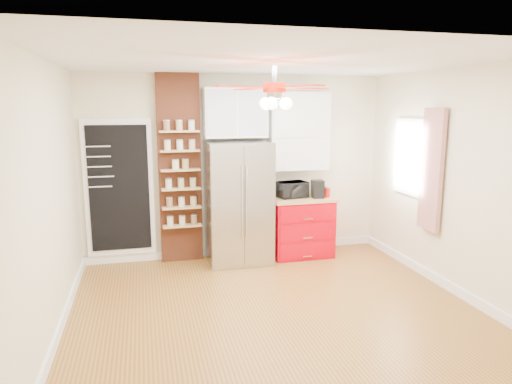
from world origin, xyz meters
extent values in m
plane|color=#9A6627|center=(0.00, 0.00, 0.00)|extent=(4.50, 4.50, 0.00)
plane|color=white|center=(0.00, 0.00, 2.70)|extent=(4.50, 4.50, 0.00)
cube|color=beige|center=(0.00, 2.00, 1.35)|extent=(4.50, 0.02, 2.70)
cube|color=beige|center=(0.00, -2.00, 1.35)|extent=(4.50, 0.02, 2.70)
cube|color=beige|center=(-2.25, 0.00, 1.35)|extent=(0.02, 4.00, 2.70)
cube|color=beige|center=(2.25, 0.00, 1.35)|extent=(0.02, 4.00, 2.70)
cube|color=white|center=(-1.70, 1.97, 1.10)|extent=(0.95, 0.04, 1.95)
cube|color=black|center=(-1.70, 1.95, 1.10)|extent=(0.82, 0.02, 1.78)
cube|color=brown|center=(-0.85, 1.92, 1.35)|extent=(0.60, 0.16, 2.70)
cube|color=#ABABB0|center=(-0.05, 1.63, 0.88)|extent=(0.90, 0.70, 1.75)
cube|color=white|center=(-0.05, 1.82, 2.15)|extent=(0.90, 0.35, 0.70)
cube|color=#C60010|center=(0.92, 1.68, 0.43)|extent=(0.90, 0.60, 0.86)
cube|color=#DDAF60|center=(0.92, 1.68, 0.88)|extent=(0.94, 0.64, 0.04)
cube|color=white|center=(0.92, 1.85, 1.88)|extent=(0.90, 0.30, 1.15)
cube|color=white|center=(2.23, 0.90, 1.55)|extent=(0.04, 0.75, 1.05)
cube|color=#A82116|center=(2.18, 0.35, 1.45)|extent=(0.06, 0.40, 1.55)
cylinder|color=silver|center=(0.00, 0.00, 2.55)|extent=(0.05, 0.05, 0.20)
cylinder|color=#B41C0B|center=(0.00, 0.00, 2.43)|extent=(0.24, 0.24, 0.10)
sphere|color=white|center=(0.00, 0.00, 2.27)|extent=(0.13, 0.13, 0.13)
imported|color=black|center=(0.78, 1.70, 1.02)|extent=(0.48, 0.37, 0.24)
cube|color=black|center=(1.14, 1.59, 1.03)|extent=(0.18, 0.20, 0.27)
cylinder|color=#A81009|center=(1.29, 1.59, 0.97)|extent=(0.11, 0.11, 0.15)
cylinder|color=#A5090A|center=(1.22, 1.65, 0.97)|extent=(0.11, 0.11, 0.14)
cylinder|color=beige|center=(-0.92, 1.77, 1.44)|extent=(0.11, 0.11, 0.13)
cylinder|color=#9B874E|center=(-0.78, 1.80, 1.44)|extent=(0.11, 0.11, 0.13)
camera|label=1|loc=(-1.36, -4.65, 2.24)|focal=32.00mm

